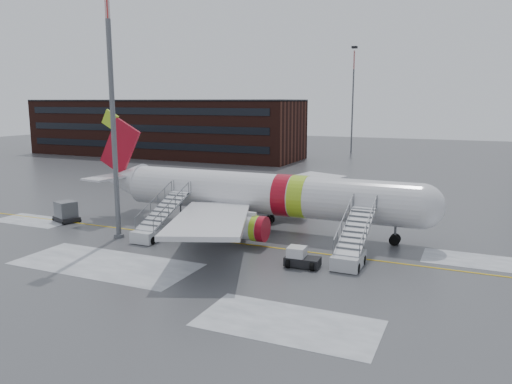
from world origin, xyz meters
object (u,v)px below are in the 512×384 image
at_px(airliner, 255,194).
at_px(pushback_tug, 300,258).
at_px(uld_container, 66,212).
at_px(airstair_fwd, 351,250).
at_px(light_mast_near, 112,98).
at_px(airstair_aft, 155,227).

bearing_deg(airliner, pushback_tug, -49.17).
bearing_deg(uld_container, airliner, 14.65).
height_order(airliner, airstair_fwd, airliner).
relative_size(airliner, pushback_tug, 13.43).
bearing_deg(pushback_tug, light_mast_near, 176.56).
distance_m(airstair_aft, light_mast_near, 11.73).
relative_size(airstair_fwd, light_mast_near, 0.33).
distance_m(airliner, airstair_fwd, 12.76).
bearing_deg(airliner, airstair_fwd, -31.42).
relative_size(airliner, airstair_aft, 4.55).
xyz_separation_m(airstair_fwd, light_mast_near, (-20.72, -1.02, 11.24)).
bearing_deg(airstair_fwd, airstair_aft, 180.00).
relative_size(pushback_tug, light_mast_near, 0.11).
distance_m(airstair_aft, pushback_tug, 14.42).
bearing_deg(airliner, airstair_aft, -136.24).
relative_size(airstair_aft, light_mast_near, 0.33).
relative_size(airstair_aft, uld_container, 2.56).
xyz_separation_m(airstair_fwd, pushback_tug, (-3.26, -2.07, -0.42)).
height_order(pushback_tug, uld_container, uld_container).
bearing_deg(airstair_fwd, uld_container, 176.82).
height_order(airstair_fwd, pushback_tug, airstair_fwd).
bearing_deg(airstair_aft, pushback_tug, -8.27).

